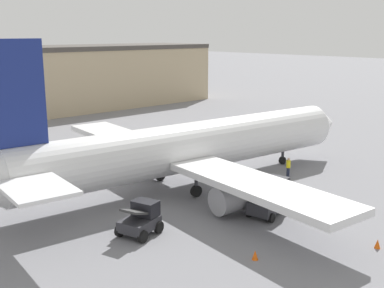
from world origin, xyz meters
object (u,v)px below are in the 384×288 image
Objects in this scene: ground_crew_worker at (288,167)px; baggage_tug at (271,198)px; airplane at (182,149)px; safety_cone_far at (255,255)px; belt_loader_truck at (141,219)px; safety_cone_near at (377,244)px.

baggage_tug reaches higher than ground_crew_worker.
airplane is 68.91× the size of safety_cone_far.
airplane is 12.97× the size of belt_loader_truck.
belt_loader_truck is 5.31× the size of safety_cone_far.
safety_cone_near is (0.75, -16.37, -2.97)m from airplane.
safety_cone_far is (-6.40, 3.97, 0.00)m from safety_cone_near.
airplane is at bearing 16.42° from belt_loader_truck.
belt_loader_truck is 5.31× the size of safety_cone_near.
belt_loader_truck is at bearing 109.08° from safety_cone_far.
ground_crew_worker is at bearing 56.81° from safety_cone_near.
ground_crew_worker is 0.59× the size of belt_loader_truck.
belt_loader_truck is 7.65m from safety_cone_far.
belt_loader_truck is (-8.15, -5.20, -2.27)m from airplane.
baggage_tug is 6.60× the size of safety_cone_near.
safety_cone_far is (2.49, -7.20, -0.70)m from belt_loader_truck.
safety_cone_near is at bearing 116.16° from ground_crew_worker.
safety_cone_far is (-14.38, -8.22, -0.64)m from ground_crew_worker.
safety_cone_far is at bearing -159.11° from baggage_tug.
airplane is at bearing 92.61° from safety_cone_near.
airplane reaches higher than safety_cone_near.
ground_crew_worker is 16.90m from belt_loader_truck.
airplane is 68.91× the size of safety_cone_near.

